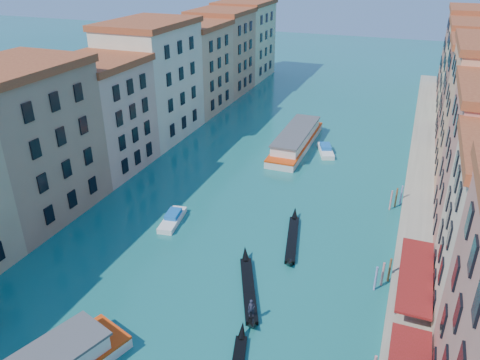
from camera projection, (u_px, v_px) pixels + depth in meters
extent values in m
cube|color=#9E7658|center=(25.00, 146.00, 59.38)|extent=(12.00, 17.00, 19.00)
cube|color=brown|center=(8.00, 67.00, 54.95)|extent=(12.80, 17.40, 1.00)
cube|color=tan|center=(101.00, 119.00, 72.91)|extent=(12.00, 14.00, 16.50)
cube|color=brown|center=(93.00, 62.00, 69.04)|extent=(12.80, 14.40, 1.00)
cube|color=beige|center=(152.00, 83.00, 85.53)|extent=(12.00, 18.00, 20.00)
cube|color=brown|center=(147.00, 23.00, 80.88)|extent=(12.80, 18.40, 1.00)
cube|color=tan|center=(194.00, 70.00, 100.31)|extent=(12.00, 16.00, 17.50)
cube|color=brown|center=(192.00, 25.00, 96.22)|extent=(12.80, 16.40, 1.00)
cube|color=tan|center=(222.00, 54.00, 113.07)|extent=(12.00, 15.00, 18.50)
cube|color=brown|center=(221.00, 11.00, 108.75)|extent=(12.80, 15.40, 1.00)
cube|color=beige|center=(245.00, 42.00, 126.35)|extent=(12.00, 17.00, 19.00)
cube|color=brown|center=(245.00, 3.00, 121.92)|extent=(12.80, 17.40, 1.00)
cube|color=#985544|center=(480.00, 97.00, 81.92)|extent=(12.00, 15.00, 17.50)
cube|color=tan|center=(475.00, 74.00, 94.67)|extent=(12.00, 16.00, 18.50)
cube|color=#AB654F|center=(471.00, 56.00, 108.26)|extent=(12.00, 17.00, 19.50)
cube|color=gray|center=(419.00, 186.00, 69.30)|extent=(4.00, 140.00, 1.00)
cylinder|color=#515254|center=(390.00, 358.00, 38.78)|extent=(0.12, 0.12, 3.00)
cube|color=maroon|center=(416.00, 274.00, 46.37)|extent=(3.20, 12.60, 0.25)
cylinder|color=#515254|center=(396.00, 310.00, 43.97)|extent=(0.12, 0.12, 3.00)
cylinder|color=#515254|center=(402.00, 260.00, 51.00)|extent=(0.12, 0.12, 3.00)
cylinder|color=brown|center=(376.00, 280.00, 48.31)|extent=(0.24, 0.24, 3.20)
cylinder|color=brown|center=(382.00, 275.00, 48.95)|extent=(0.24, 0.24, 3.20)
cylinder|color=brown|center=(389.00, 271.00, 49.60)|extent=(0.24, 0.24, 3.20)
cylinder|color=brown|center=(391.00, 201.00, 63.38)|extent=(0.24, 0.24, 3.20)
cylinder|color=brown|center=(396.00, 199.00, 64.02)|extent=(0.24, 0.24, 3.20)
cylinder|color=brown|center=(401.00, 196.00, 64.67)|extent=(0.24, 0.24, 3.20)
cube|color=silver|center=(296.00, 144.00, 83.90)|extent=(4.88, 21.68, 1.30)
cube|color=silver|center=(296.00, 136.00, 83.28)|extent=(4.34, 17.35, 1.73)
cube|color=#515254|center=(297.00, 131.00, 82.82)|extent=(4.67, 17.89, 0.27)
cube|color=#EA430D|center=(296.00, 141.00, 83.64)|extent=(4.94, 21.68, 0.27)
cube|color=black|center=(249.00, 289.00, 48.60)|extent=(5.19, 9.71, 0.50)
cone|color=black|center=(245.00, 254.00, 53.42)|extent=(1.83, 2.46, 1.88)
cone|color=black|center=(252.00, 326.00, 43.45)|extent=(1.67, 2.11, 1.66)
imported|color=#1F2132|center=(252.00, 308.00, 44.27)|extent=(0.83, 0.71, 1.93)
cone|color=black|center=(242.00, 331.00, 42.83)|extent=(1.31, 2.06, 1.60)
cube|color=black|center=(292.00, 239.00, 56.99)|extent=(3.18, 9.82, 0.49)
cone|color=black|center=(295.00, 214.00, 61.62)|extent=(1.41, 2.34, 1.83)
cone|color=black|center=(289.00, 264.00, 52.05)|extent=(1.33, 1.97, 1.61)
cube|color=white|center=(172.00, 220.00, 60.82)|extent=(2.88, 6.43, 0.71)
cube|color=blue|center=(173.00, 214.00, 60.93)|extent=(1.99, 2.87, 0.62)
cube|color=white|center=(326.00, 151.00, 81.59)|extent=(4.20, 6.90, 0.75)
cube|color=blue|center=(326.00, 146.00, 81.72)|extent=(2.56, 3.23, 0.66)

